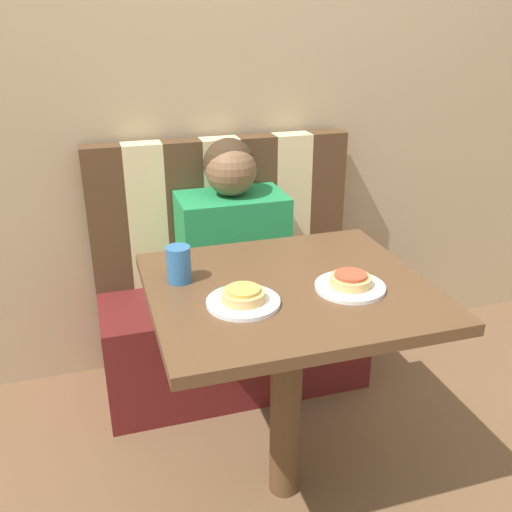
{
  "coord_description": "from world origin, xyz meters",
  "views": [
    {
      "loc": [
        -0.52,
        -1.39,
        1.5
      ],
      "look_at": [
        0.0,
        0.33,
        0.73
      ],
      "focal_mm": 40.0,
      "sensor_mm": 36.0,
      "label": 1
    }
  ],
  "objects_px": {
    "plate_right": "(350,287)",
    "pizza_left": "(243,295)",
    "drinking_cup": "(179,264)",
    "person": "(232,225)",
    "pizza_right": "(350,280)",
    "plate_left": "(243,302)"
  },
  "relations": [
    {
      "from": "pizza_left",
      "to": "plate_left",
      "type": "bearing_deg",
      "value": -90.0
    },
    {
      "from": "plate_left",
      "to": "pizza_right",
      "type": "relative_size",
      "value": 1.7
    },
    {
      "from": "person",
      "to": "pizza_right",
      "type": "relative_size",
      "value": 5.3
    },
    {
      "from": "plate_right",
      "to": "pizza_right",
      "type": "height_order",
      "value": "pizza_right"
    },
    {
      "from": "pizza_left",
      "to": "person",
      "type": "bearing_deg",
      "value": 77.78
    },
    {
      "from": "drinking_cup",
      "to": "plate_right",
      "type": "bearing_deg",
      "value": -22.78
    },
    {
      "from": "plate_left",
      "to": "drinking_cup",
      "type": "relative_size",
      "value": 1.86
    },
    {
      "from": "pizza_left",
      "to": "drinking_cup",
      "type": "bearing_deg",
      "value": 126.11
    },
    {
      "from": "plate_left",
      "to": "pizza_left",
      "type": "distance_m",
      "value": 0.02
    },
    {
      "from": "pizza_left",
      "to": "drinking_cup",
      "type": "height_order",
      "value": "drinking_cup"
    },
    {
      "from": "pizza_right",
      "to": "drinking_cup",
      "type": "bearing_deg",
      "value": 157.22
    },
    {
      "from": "person",
      "to": "pizza_left",
      "type": "xyz_separation_m",
      "value": [
        -0.16,
        -0.73,
        0.08
      ]
    },
    {
      "from": "person",
      "to": "pizza_right",
      "type": "bearing_deg",
      "value": -77.78
    },
    {
      "from": "pizza_left",
      "to": "pizza_right",
      "type": "xyz_separation_m",
      "value": [
        0.32,
        0.0,
        0.0
      ]
    },
    {
      "from": "plate_right",
      "to": "pizza_left",
      "type": "relative_size",
      "value": 1.7
    },
    {
      "from": "pizza_left",
      "to": "drinking_cup",
      "type": "relative_size",
      "value": 1.09
    },
    {
      "from": "plate_right",
      "to": "pizza_right",
      "type": "distance_m",
      "value": 0.02
    },
    {
      "from": "person",
      "to": "plate_left",
      "type": "xyz_separation_m",
      "value": [
        -0.16,
        -0.73,
        0.05
      ]
    },
    {
      "from": "pizza_left",
      "to": "drinking_cup",
      "type": "distance_m",
      "value": 0.24
    },
    {
      "from": "plate_left",
      "to": "pizza_right",
      "type": "bearing_deg",
      "value": 0.0
    },
    {
      "from": "person",
      "to": "plate_right",
      "type": "distance_m",
      "value": 0.75
    },
    {
      "from": "person",
      "to": "pizza_right",
      "type": "height_order",
      "value": "person"
    }
  ]
}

